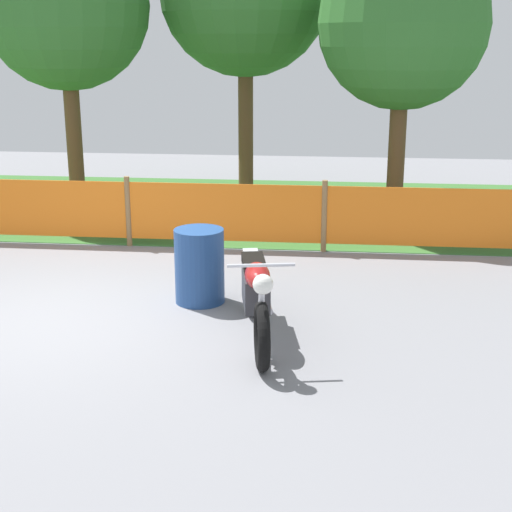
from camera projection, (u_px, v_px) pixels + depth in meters
name	position (u px, v px, depth m)	size (l,w,h in m)	color
ground	(59.00, 318.00, 8.37)	(24.00, 24.00, 0.02)	gray
grass_verge	(169.00, 206.00, 13.82)	(24.00, 5.46, 0.01)	#386B2D
barrier_fence	(128.00, 210.00, 11.07)	(11.66, 0.08, 1.05)	olive
tree_leftmost	(65.00, 6.00, 12.75)	(2.87, 2.87, 4.97)	brown
tree_near_right	(403.00, 25.00, 11.78)	(2.70, 2.70, 4.56)	brown
motorcycle_lead	(256.00, 295.00, 7.60)	(0.67, 2.12, 1.01)	black
spare_drum	(199.00, 266.00, 8.74)	(0.58, 0.58, 0.88)	navy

